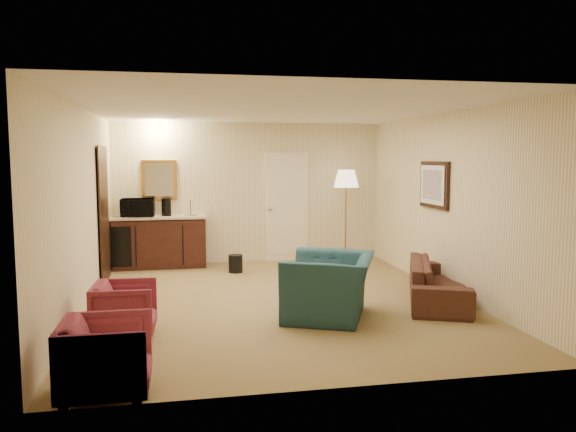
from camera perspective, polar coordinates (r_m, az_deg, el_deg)
name	(u,v)px	position (r m, az deg, el deg)	size (l,w,h in m)	color
ground	(277,300)	(7.80, -1.13, -8.57)	(6.00, 6.00, 0.00)	#94814B
room_walls	(261,174)	(8.30, -2.72, 4.29)	(5.02, 6.01, 2.61)	#F4ECB7
wetbar_cabinet	(160,242)	(10.28, -12.86, -2.56)	(1.64, 0.58, 0.92)	#341A10
sofa	(439,275)	(7.92, 15.08, -5.78)	(1.91, 0.56, 0.75)	black
teal_armchair	(329,276)	(6.94, 4.23, -6.07)	(1.18, 0.77, 1.03)	#1B3B45
rose_chair_near	(125,306)	(6.47, -16.24, -8.81)	(0.65, 0.61, 0.67)	#8C2D43
rose_chair_far	(106,354)	(4.95, -17.98, -13.16)	(0.70, 0.66, 0.72)	#8C2D43
coffee_table	(332,294)	(7.25, 4.48, -7.93)	(0.76, 0.51, 0.44)	black
floor_lamp	(346,217)	(10.34, 5.90, -0.09)	(0.46, 0.46, 1.74)	#B8823D
waste_bin	(236,264)	(9.66, -5.35, -4.84)	(0.24, 0.24, 0.30)	black
microwave	(138,206)	(10.23, -15.03, 1.03)	(0.57, 0.32, 0.39)	black
coffee_maker	(166,207)	(10.23, -12.25, 0.91)	(0.17, 0.17, 0.32)	black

